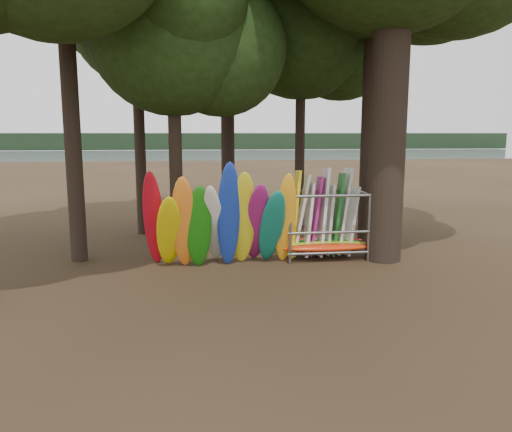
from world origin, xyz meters
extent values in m
plane|color=#47331E|center=(0.00, 0.00, 0.00)|extent=(120.00, 120.00, 0.00)
plane|color=gray|center=(0.00, 60.00, 0.00)|extent=(160.00, 160.00, 0.00)
cube|color=black|center=(0.00, 110.00, 2.00)|extent=(160.00, 4.00, 4.00)
cylinder|color=black|center=(-5.05, 2.13, 6.63)|extent=(0.50, 0.50, 13.25)
cylinder|color=black|center=(-3.47, 6.26, 5.91)|extent=(0.42, 0.42, 11.82)
cylinder|color=black|center=(0.09, 8.00, 6.31)|extent=(0.58, 0.58, 12.61)
cylinder|color=black|center=(2.95, 6.57, 4.99)|extent=(0.40, 0.40, 9.98)
ellipsoid|color=black|center=(2.95, 6.57, 8.48)|extent=(7.34, 7.34, 6.39)
cylinder|color=black|center=(-2.01, 2.94, 4.24)|extent=(0.43, 0.43, 8.47)
ellipsoid|color=black|center=(-2.01, 2.94, 7.20)|extent=(6.24, 6.24, 5.42)
cylinder|color=black|center=(4.92, 3.96, 6.81)|extent=(0.54, 0.54, 13.62)
cylinder|color=black|center=(4.46, 0.98, 6.47)|extent=(1.11, 1.11, 12.94)
ellipsoid|color=red|center=(-2.62, 0.82, 1.47)|extent=(0.64, 1.62, 3.06)
ellipsoid|color=yellow|center=(-2.18, 0.63, 1.13)|extent=(0.86, 1.71, 2.40)
ellipsoid|color=orange|center=(-1.75, 0.58, 1.40)|extent=(0.74, 1.31, 2.90)
ellipsoid|color=#17650E|center=(-1.31, 0.58, 1.26)|extent=(0.84, 1.01, 2.58)
ellipsoid|color=white|center=(-0.88, 0.88, 1.27)|extent=(0.86, 2.04, 2.69)
ellipsoid|color=navy|center=(-0.44, 0.59, 1.59)|extent=(0.71, 1.14, 3.25)
ellipsoid|color=yellow|center=(-0.01, 0.76, 1.45)|extent=(0.77, 1.33, 2.98)
ellipsoid|color=#9B1C6D|center=(0.43, 0.88, 1.28)|extent=(0.72, 1.94, 2.73)
ellipsoid|color=#137B67|center=(0.86, 0.77, 1.18)|extent=(0.89, 1.78, 2.53)
ellipsoid|color=#FFA01B|center=(1.30, 0.88, 1.41)|extent=(0.69, 1.06, 2.89)
ellipsoid|color=#FD380E|center=(2.68, 1.09, 0.42)|extent=(2.92, 0.55, 0.24)
ellipsoid|color=#ACC61A|center=(2.68, 1.43, 0.42)|extent=(3.01, 0.55, 0.24)
ellipsoid|color=#176516|center=(2.68, 1.80, 0.42)|extent=(2.60, 0.55, 0.24)
ellipsoid|color=red|center=(2.68, 2.06, 0.42)|extent=(2.96, 0.55, 0.24)
cube|color=yellow|center=(1.74, 1.71, 1.39)|extent=(0.39, 0.79, 2.82)
cube|color=silver|center=(1.98, 1.82, 1.34)|extent=(0.64, 0.75, 2.68)
cube|color=white|center=(2.21, 1.68, 1.19)|extent=(0.36, 0.76, 2.41)
cube|color=#A01A73|center=(2.45, 1.83, 1.29)|extent=(0.48, 0.77, 2.60)
cube|color=white|center=(2.68, 1.71, 1.43)|extent=(0.37, 0.80, 2.89)
cube|color=silver|center=(2.92, 1.85, 1.15)|extent=(0.32, 0.77, 2.33)
cube|color=#17681D|center=(3.16, 1.73, 1.35)|extent=(0.46, 0.77, 2.72)
cube|color=white|center=(3.39, 1.91, 1.43)|extent=(0.59, 0.84, 2.86)
cube|color=silver|center=(3.63, 1.70, 1.13)|extent=(0.47, 0.77, 2.28)
camera|label=1|loc=(-1.48, -13.75, 3.96)|focal=35.00mm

